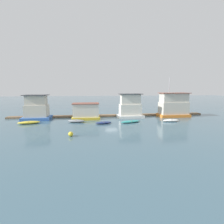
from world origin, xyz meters
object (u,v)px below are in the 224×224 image
object	(u,v)px
houseboat_yellow	(86,111)
dinghy_white	(171,120)
dinghy_navy	(103,123)
houseboat_orange	(173,105)
dinghy_grey	(76,121)
dinghy_teal	(130,121)
houseboat_blue	(37,109)
mooring_post_centre	(74,114)
houseboat_white	(130,107)
dinghy_yellow	(29,122)
buoy_yellow	(71,134)

from	to	relation	value
houseboat_yellow	dinghy_white	world-z (taller)	houseboat_yellow
dinghy_navy	dinghy_white	world-z (taller)	dinghy_white
houseboat_yellow	houseboat_orange	distance (m)	18.73
dinghy_grey	dinghy_teal	distance (m)	9.73
houseboat_blue	mooring_post_centre	world-z (taller)	houseboat_blue
houseboat_orange	dinghy_white	bearing A→B (deg)	-120.07
houseboat_white	dinghy_yellow	bearing A→B (deg)	-167.93
dinghy_yellow	houseboat_orange	bearing A→B (deg)	8.13
dinghy_white	dinghy_yellow	bearing A→B (deg)	176.88
dinghy_teal	dinghy_white	distance (m)	7.61
houseboat_yellow	dinghy_navy	distance (m)	6.21
houseboat_blue	dinghy_navy	xyz separation A→B (m)	(12.51, -5.92, -1.91)
dinghy_white	mooring_post_centre	size ratio (longest dim) A/B	1.94
dinghy_teal	mooring_post_centre	distance (m)	12.27
houseboat_yellow	dinghy_yellow	distance (m)	10.39
dinghy_grey	dinghy_teal	world-z (taller)	dinghy_grey
houseboat_orange	dinghy_grey	bearing A→B (deg)	-169.27
houseboat_white	houseboat_orange	xyz separation A→B (m)	(9.55, 0.03, 0.23)
houseboat_orange	dinghy_white	distance (m)	6.64
houseboat_white	dinghy_navy	distance (m)	8.61
buoy_yellow	houseboat_blue	bearing A→B (deg)	120.22
houseboat_blue	mooring_post_centre	distance (m)	7.30
houseboat_yellow	houseboat_blue	bearing A→B (deg)	175.89
dinghy_white	houseboat_orange	bearing A→B (deg)	59.93
houseboat_blue	houseboat_orange	distance (m)	28.17
mooring_post_centre	buoy_yellow	xyz separation A→B (m)	(0.62, -14.39, -0.47)
dinghy_white	buoy_yellow	size ratio (longest dim) A/B	4.90
houseboat_yellow	dinghy_grey	size ratio (longest dim) A/B	1.69
dinghy_grey	dinghy_white	bearing A→B (deg)	-5.21
dinghy_yellow	mooring_post_centre	bearing A→B (deg)	36.58
dinghy_teal	buoy_yellow	xyz separation A→B (m)	(-9.73, -7.81, 0.13)
dinghy_grey	dinghy_navy	xyz separation A→B (m)	(4.73, -1.90, -0.06)
houseboat_yellow	buoy_yellow	world-z (taller)	houseboat_yellow
houseboat_white	dinghy_navy	world-z (taller)	houseboat_white
dinghy_navy	dinghy_white	bearing A→B (deg)	1.51
dinghy_white	mooring_post_centre	xyz separation A→B (m)	(-17.95, 6.79, 0.55)
houseboat_yellow	buoy_yellow	distance (m)	12.70
houseboat_white	dinghy_teal	bearing A→B (deg)	-103.05
houseboat_blue	dinghy_white	size ratio (longest dim) A/B	1.72
houseboat_blue	houseboat_orange	xyz separation A→B (m)	(28.17, -0.16, 0.29)
houseboat_white	dinghy_grey	bearing A→B (deg)	-160.52
dinghy_teal	buoy_yellow	size ratio (longest dim) A/B	6.56
dinghy_yellow	houseboat_blue	bearing A→B (deg)	87.02
houseboat_blue	houseboat_white	xyz separation A→B (m)	(18.62, -0.19, 0.05)
dinghy_grey	dinghy_white	xyz separation A→B (m)	(17.24, -1.57, -0.03)
dinghy_grey	buoy_yellow	distance (m)	9.18
houseboat_white	buoy_yellow	bearing A→B (deg)	-130.04
houseboat_orange	dinghy_yellow	world-z (taller)	houseboat_orange
dinghy_navy	buoy_yellow	world-z (taller)	buoy_yellow
houseboat_white	buoy_yellow	xyz separation A→B (m)	(-10.93, -13.01, -1.86)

